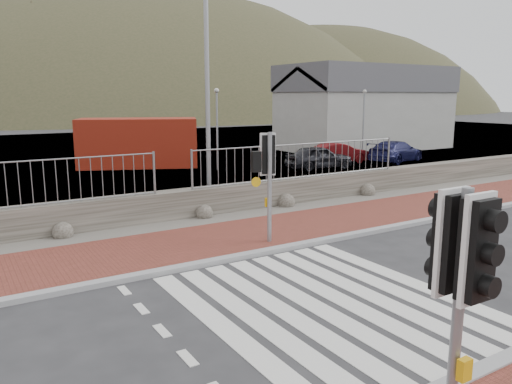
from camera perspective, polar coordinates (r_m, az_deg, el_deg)
ground at (r=9.48m, az=8.06°, el=-12.35°), size 220.00×220.00×0.00m
sidewalk_far at (r=13.02m, az=-4.73°, el=-5.57°), size 40.00×3.00×0.08m
kerb_near at (r=7.65m, az=23.39°, el=-18.75°), size 40.00×0.25×0.12m
kerb_far at (r=11.76m, az=-1.37°, el=-7.31°), size 40.00×0.25×0.12m
zebra_crossing at (r=9.48m, az=8.07°, el=-12.32°), size 4.62×5.60×0.01m
gravel_strip at (r=14.77m, az=-8.27°, el=-3.70°), size 40.00×1.50×0.06m
stone_wall at (r=15.39m, az=-9.51°, el=-1.54°), size 40.00×0.60×0.90m
railing at (r=15.02m, az=-9.45°, el=3.47°), size 18.07×0.07×1.22m
quay at (r=35.20m, az=-22.40°, el=4.00°), size 120.00×40.00×0.50m
harbor_building at (r=36.91m, az=12.42°, el=9.41°), size 12.20×6.20×5.80m
hills_backdrop at (r=99.04m, az=-23.45°, el=-5.72°), size 254.00×90.00×100.00m
traffic_signal_near at (r=5.26m, az=22.43°, el=-8.20°), size 0.41×0.25×2.88m
traffic_signal_far at (r=12.39m, az=1.40°, el=3.21°), size 0.70×0.35×2.86m
streetlight at (r=16.50m, az=-5.12°, el=14.71°), size 1.77×0.74×8.59m
shipping_container at (r=27.60m, az=-13.29°, el=5.53°), size 6.67×4.77×2.56m
car_a at (r=26.18m, az=7.19°, el=3.97°), size 3.72×1.88×1.21m
car_b at (r=28.64m, az=9.46°, el=4.43°), size 3.66×1.95×1.15m
car_c at (r=29.81m, az=15.66°, el=4.50°), size 4.54×2.82×1.23m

